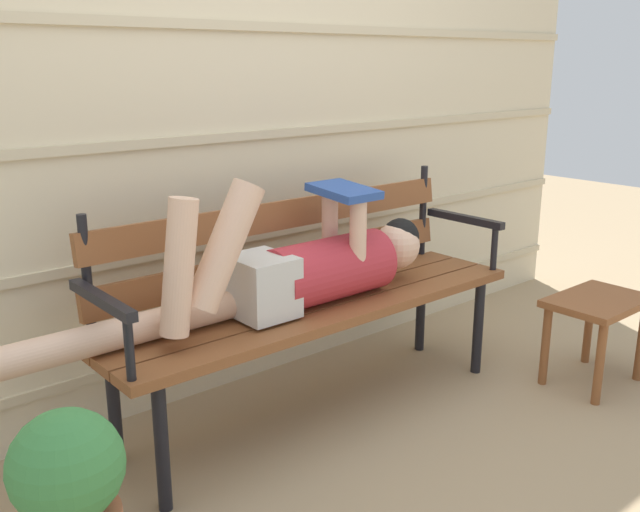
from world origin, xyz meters
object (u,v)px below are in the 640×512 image
(footstool, at_px, (597,315))
(potted_plant, at_px, (71,509))
(reclining_person, at_px, (298,269))
(park_bench, at_px, (309,287))

(footstool, height_order, potted_plant, potted_plant)
(reclining_person, height_order, potted_plant, reclining_person)
(footstool, bearing_deg, potted_plant, 176.27)
(park_bench, height_order, potted_plant, park_bench)
(reclining_person, xyz_separation_m, potted_plant, (-1.04, -0.41, -0.32))
(park_bench, height_order, reclining_person, reclining_person)
(potted_plant, bearing_deg, reclining_person, 21.47)
(reclining_person, distance_m, potted_plant, 1.16)
(potted_plant, bearing_deg, footstool, -3.73)
(footstool, xyz_separation_m, potted_plant, (-2.22, 0.14, -0.01))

